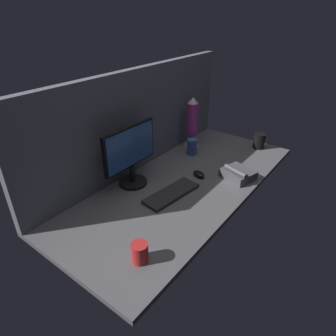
% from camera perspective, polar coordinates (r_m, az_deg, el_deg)
% --- Properties ---
extents(ground_plane, '(1.80, 0.80, 0.03)m').
position_cam_1_polar(ground_plane, '(1.92, 2.88, -3.08)').
color(ground_plane, '#515156').
extents(cubicle_wall_back, '(1.80, 0.05, 0.67)m').
position_cam_1_polar(cubicle_wall_back, '(1.98, -5.94, 9.07)').
color(cubicle_wall_back, '#565B66').
rests_on(cubicle_wall_back, ground_plane).
extents(monitor, '(0.41, 0.18, 0.38)m').
position_cam_1_polar(monitor, '(1.81, -7.26, 2.80)').
color(monitor, black).
rests_on(monitor, ground_plane).
extents(keyboard, '(0.38, 0.18, 0.02)m').
position_cam_1_polar(keyboard, '(1.78, 0.66, -4.93)').
color(keyboard, '#262628').
rests_on(keyboard, ground_plane).
extents(mouse, '(0.08, 0.11, 0.03)m').
position_cam_1_polar(mouse, '(1.97, 5.99, -1.16)').
color(mouse, black).
rests_on(mouse, ground_plane).
extents(mug_red_plastic, '(0.08, 0.08, 0.10)m').
position_cam_1_polar(mug_red_plastic, '(1.36, -5.48, -15.91)').
color(mug_red_plastic, red).
rests_on(mug_red_plastic, ground_plane).
extents(mug_ceramic_blue, '(0.07, 0.07, 0.12)m').
position_cam_1_polar(mug_ceramic_blue, '(2.25, 4.64, 4.12)').
color(mug_ceramic_blue, '#38569E').
rests_on(mug_ceramic_blue, ground_plane).
extents(mug_black_travel, '(0.09, 0.09, 0.12)m').
position_cam_1_polar(mug_black_travel, '(2.45, 17.19, 5.01)').
color(mug_black_travel, black).
rests_on(mug_black_travel, ground_plane).
extents(lava_lamp, '(0.12, 0.12, 0.40)m').
position_cam_1_polar(lava_lamp, '(2.34, 4.66, 7.99)').
color(lava_lamp, '#A5A5AD').
rests_on(lava_lamp, ground_plane).
extents(desk_phone, '(0.22, 0.23, 0.09)m').
position_cam_1_polar(desk_phone, '(1.99, 13.30, -1.08)').
color(desk_phone, '#4C4C51').
rests_on(desk_phone, ground_plane).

